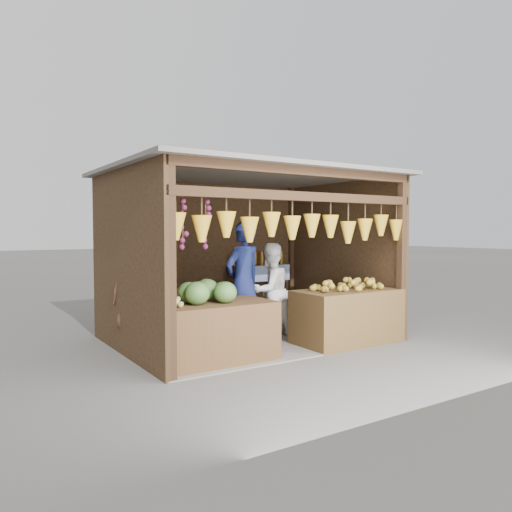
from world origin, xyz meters
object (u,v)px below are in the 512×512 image
(woman_standing, at_px, (270,291))
(vendor_seated, at_px, (131,291))
(counter_right, at_px, (347,316))
(man_standing, at_px, (243,284))
(counter_left, at_px, (213,332))

(woman_standing, bearing_deg, vendor_seated, -14.98)
(counter_right, distance_m, man_standing, 1.70)
(counter_left, height_order, man_standing, man_standing)
(counter_right, distance_m, woman_standing, 1.28)
(man_standing, distance_m, woman_standing, 0.71)
(counter_right, bearing_deg, vendor_seated, 157.17)
(woman_standing, bearing_deg, counter_right, 123.99)
(vendor_seated, bearing_deg, counter_left, 153.74)
(vendor_seated, bearing_deg, counter_right, -171.49)
(counter_right, relative_size, vendor_seated, 1.46)
(counter_left, bearing_deg, man_standing, 35.74)
(woman_standing, bearing_deg, man_standing, 12.81)
(counter_left, distance_m, man_standing, 1.15)
(counter_left, relative_size, man_standing, 0.85)
(counter_left, bearing_deg, woman_standing, 29.08)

